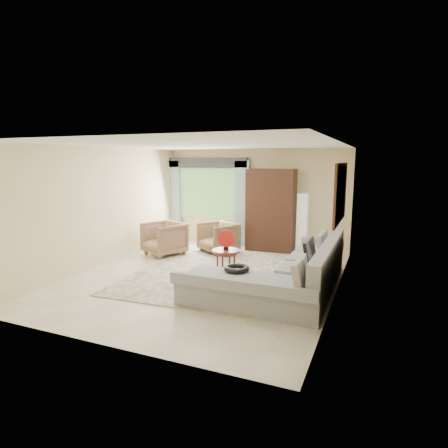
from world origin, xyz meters
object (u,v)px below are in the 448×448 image
at_px(sectional_sofa, 292,277).
at_px(armchair_left, 164,239).
at_px(armchair_right, 218,237).
at_px(coffee_table, 226,263).
at_px(tv_screen, 310,253).
at_px(potted_plant, 174,233).
at_px(floor_lamp, 302,224).
at_px(armoire, 271,210).

height_order(sectional_sofa, armchair_left, sectional_sofa).
xyz_separation_m(sectional_sofa, armchair_right, (-2.40, 2.20, 0.10)).
relative_size(coffee_table, armchair_right, 0.66).
bearing_deg(armchair_right, tv_screen, -5.84).
xyz_separation_m(potted_plant, floor_lamp, (3.50, 0.35, 0.45)).
relative_size(armchair_right, potted_plant, 1.42).
xyz_separation_m(sectional_sofa, tv_screen, (0.27, 0.14, 0.44)).
height_order(armchair_right, armoire, armoire).
xyz_separation_m(tv_screen, armchair_right, (-2.67, 2.06, -0.34)).
relative_size(coffee_table, floor_lamp, 0.37).
distance_m(coffee_table, armchair_left, 2.35).
bearing_deg(potted_plant, armoire, 6.23).
height_order(tv_screen, armoire, armoire).
bearing_deg(potted_plant, armchair_left, -71.13).
bearing_deg(tv_screen, armchair_left, 161.04).
bearing_deg(armoire, armchair_right, -149.06).
height_order(potted_plant, armoire, armoire).
height_order(armchair_right, potted_plant, armchair_right).
distance_m(coffee_table, floor_lamp, 2.79).
relative_size(potted_plant, floor_lamp, 0.39).
height_order(tv_screen, armchair_right, tv_screen).
relative_size(sectional_sofa, armchair_left, 3.88).
xyz_separation_m(armchair_left, floor_lamp, (3.10, 1.51, 0.34)).
height_order(sectional_sofa, coffee_table, sectional_sofa).
height_order(armchair_right, floor_lamp, floor_lamp).
bearing_deg(armchair_left, tv_screen, 7.16).
xyz_separation_m(armoire, floor_lamp, (0.80, 0.06, -0.30)).
relative_size(armchair_right, floor_lamp, 0.56).
xyz_separation_m(tv_screen, armoire, (-1.50, 2.76, 0.33)).
relative_size(tv_screen, armchair_right, 0.88).
xyz_separation_m(sectional_sofa, coffee_table, (-1.44, 0.40, 0.01)).
distance_m(sectional_sofa, armchair_right, 3.26).
xyz_separation_m(coffee_table, floor_lamp, (1.00, 2.56, 0.46)).
xyz_separation_m(tv_screen, floor_lamp, (-0.70, 2.82, 0.03)).
xyz_separation_m(coffee_table, armoire, (0.20, 2.50, 0.76)).
height_order(tv_screen, armchair_left, tv_screen).
height_order(coffee_table, armoire, armoire).
bearing_deg(floor_lamp, armoire, -175.71).
height_order(coffee_table, armchair_left, armchair_left).
xyz_separation_m(armchair_left, potted_plant, (-0.40, 1.16, -0.11)).
height_order(armchair_left, floor_lamp, floor_lamp).
relative_size(tv_screen, floor_lamp, 0.49).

